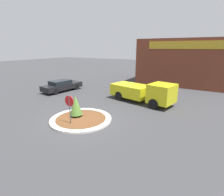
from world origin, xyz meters
The scene contains 7 objects.
ground_plane centered at (0.00, 0.00, 0.00)m, with size 120.00×120.00×0.00m, color #38383A.
traffic_island centered at (0.00, 0.00, 0.06)m, with size 4.28×4.28×0.13m.
stop_sign centered at (-0.04, -0.98, 1.40)m, with size 0.71×0.07×2.03m.
island_shrub centered at (-0.56, 0.16, 0.96)m, with size 0.91×0.91×1.52m.
utility_truck centered at (2.24, 6.11, 1.01)m, with size 6.30×3.31×1.97m.
storefront_building centered at (4.12, 16.95, 3.00)m, with size 12.00×6.07×6.00m.
parked_sedan_black centered at (-7.42, 5.45, 0.67)m, with size 2.26×4.92×1.30m.
Camera 1 is at (7.66, -8.71, 4.93)m, focal length 28.00 mm.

